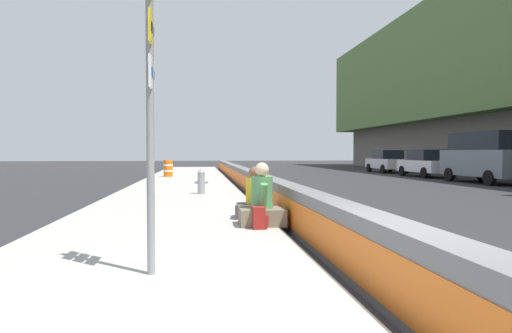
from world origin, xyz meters
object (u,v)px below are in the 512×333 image
object	(u,v)px
parked_car_far	(387,161)
seated_person_middle	(255,202)
parked_car_fourth	(486,156)
parked_car_midline	(426,163)
fire_hydrant	(201,181)
construction_barrel	(168,168)
route_sign_post	(151,92)
seated_person_foreground	(262,205)
backpack	(259,218)

from	to	relation	value
parked_car_far	seated_person_middle	bearing A→B (deg)	151.04
parked_car_far	parked_car_fourth	bearing A→B (deg)	179.87
parked_car_midline	fire_hydrant	bearing A→B (deg)	129.12
parked_car_fourth	parked_car_midline	xyz separation A→B (m)	(5.78, 0.12, -0.49)
construction_barrel	parked_car_far	size ratio (longest dim) A/B	0.21
parked_car_midline	route_sign_post	bearing A→B (deg)	145.88
seated_person_foreground	seated_person_middle	size ratio (longest dim) A/B	1.10
construction_barrel	parked_car_fourth	distance (m)	16.95
fire_hydrant	seated_person_middle	bearing A→B (deg)	-169.21
seated_person_middle	route_sign_post	bearing A→B (deg)	158.39
fire_hydrant	seated_person_foreground	bearing A→B (deg)	-170.51
seated_person_foreground	route_sign_post	bearing A→B (deg)	152.57
fire_hydrant	parked_car_far	size ratio (longest dim) A/B	0.19
seated_person_foreground	parked_car_fourth	xyz separation A→B (m)	(12.44, -13.00, 0.84)
seated_person_foreground	parked_car_midline	size ratio (longest dim) A/B	0.27
construction_barrel	parked_car_fourth	bearing A→B (deg)	-109.20
seated_person_middle	construction_barrel	world-z (taller)	seated_person_middle
backpack	parked_car_midline	bearing A→B (deg)	-34.89
route_sign_post	seated_person_middle	size ratio (longest dim) A/B	3.27
parked_car_fourth	seated_person_foreground	bearing A→B (deg)	133.75
fire_hydrant	parked_car_far	bearing A→B (deg)	-38.60
backpack	parked_car_far	bearing A→B (deg)	-27.75
construction_barrel	parked_car_far	xyz separation A→B (m)	(6.56, -16.02, 0.24)
seated_person_middle	parked_car_fourth	size ratio (longest dim) A/B	0.21
fire_hydrant	seated_person_foreground	world-z (taller)	seated_person_foreground
backpack	construction_barrel	bearing A→B (deg)	8.91
construction_barrel	parked_car_fourth	world-z (taller)	parked_car_fourth
route_sign_post	backpack	bearing A→B (deg)	-28.93
construction_barrel	parked_car_far	bearing A→B (deg)	-67.74
route_sign_post	parked_car_far	world-z (taller)	route_sign_post
fire_hydrant	seated_person_middle	size ratio (longest dim) A/B	0.80
backpack	construction_barrel	xyz separation A→B (m)	(18.41, 2.89, 0.28)
backpack	route_sign_post	bearing A→B (deg)	151.07
seated_person_middle	parked_car_far	xyz separation A→B (m)	(23.59, -13.05, 0.38)
seated_person_middle	parked_car_fourth	world-z (taller)	parked_car_fourth
fire_hydrant	construction_barrel	size ratio (longest dim) A/B	0.93
seated_person_middle	parked_car_midline	world-z (taller)	parked_car_midline
seated_person_foreground	seated_person_middle	world-z (taller)	seated_person_foreground
route_sign_post	parked_car_midline	bearing A→B (deg)	-34.12
backpack	parked_car_far	xyz separation A→B (m)	(24.97, -13.14, 0.53)
parked_car_far	backpack	bearing A→B (deg)	152.25
parked_car_far	construction_barrel	bearing A→B (deg)	112.26
parked_car_fourth	parked_car_far	bearing A→B (deg)	-0.13
parked_car_fourth	parked_car_far	distance (m)	12.14
fire_hydrant	backpack	xyz separation A→B (m)	(-7.22, -1.03, -0.25)
backpack	seated_person_middle	bearing A→B (deg)	-3.42
seated_person_middle	parked_car_far	bearing A→B (deg)	-28.96
backpack	parked_car_fourth	bearing A→B (deg)	-45.58
parked_car_far	fire_hydrant	bearing A→B (deg)	141.40
parked_car_fourth	seated_person_middle	bearing A→B (deg)	131.36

